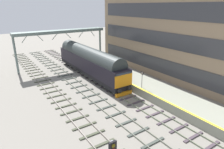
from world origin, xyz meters
TOP-DOWN VIEW (x-y plane):
  - ground_plane at (0.00, 0.00)m, footprint 140.00×140.00m
  - track_main at (0.00, 0.00)m, footprint 2.50×60.00m
  - track_adjacent_west at (-3.51, -0.00)m, footprint 2.50×60.00m
  - track_adjacent_far_west at (-7.16, 0.00)m, footprint 2.50×60.00m
  - station_platform at (3.60, 0.00)m, footprint 4.00×44.00m
  - station_building at (10.72, 0.61)m, footprint 4.86×29.91m
  - diesel_locomotive at (0.00, 7.07)m, footprint 2.74×18.83m
  - platform_number_sign at (2.03, -3.25)m, footprint 0.10×0.44m
  - waiting_passenger at (2.92, 7.84)m, footprint 0.46×0.46m
  - overhead_footbridge at (-1.53, 14.65)m, footprint 16.46×2.00m

SIDE VIEW (x-z plane):
  - ground_plane at x=0.00m, z-range 0.00..0.00m
  - track_main at x=0.00m, z-range -0.02..0.13m
  - track_adjacent_far_west at x=-7.16m, z-range -0.02..0.13m
  - track_adjacent_west at x=-3.51m, z-range -0.02..0.13m
  - station_platform at x=3.60m, z-range 0.00..1.01m
  - waiting_passenger at x=2.92m, z-range 1.17..2.81m
  - platform_number_sign at x=2.03m, z-range 1.34..3.47m
  - diesel_locomotive at x=0.00m, z-range 0.14..4.83m
  - overhead_footbridge at x=-1.53m, z-range 2.80..9.49m
  - station_building at x=10.72m, z-range 0.00..15.89m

